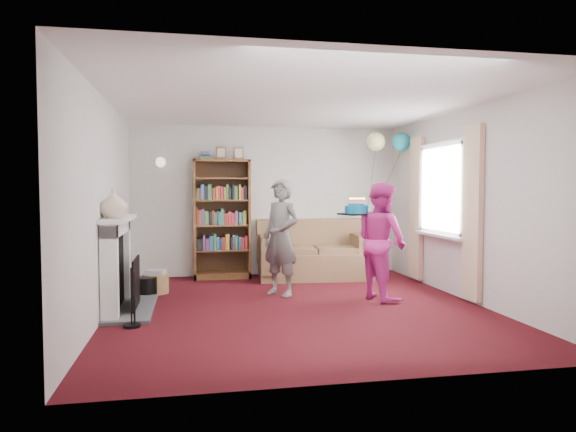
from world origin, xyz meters
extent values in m
plane|color=black|center=(0.00, 0.00, 0.00)|extent=(5.00, 5.00, 0.00)
cube|color=silver|center=(0.00, 2.51, 1.25)|extent=(4.50, 0.02, 2.50)
cube|color=silver|center=(-2.26, 0.00, 1.25)|extent=(0.02, 5.00, 2.50)
cube|color=silver|center=(2.26, 0.00, 1.25)|extent=(0.02, 5.00, 2.50)
cube|color=white|center=(0.00, 0.00, 2.50)|extent=(4.50, 5.00, 0.01)
cube|color=#3F3F42|center=(-2.00, 0.20, 0.02)|extent=(0.55, 1.40, 0.04)
cube|color=white|center=(-2.15, -0.35, 0.53)|extent=(0.18, 0.14, 1.06)
cube|color=white|center=(-2.15, 0.75, 0.53)|extent=(0.18, 0.14, 1.06)
cube|color=white|center=(-2.15, 0.20, 1.00)|extent=(0.18, 1.24, 0.16)
cube|color=white|center=(-2.12, 0.20, 1.10)|extent=(0.28, 1.35, 0.05)
cube|color=black|center=(-2.17, 0.20, 0.48)|extent=(0.10, 0.80, 0.86)
cube|color=black|center=(-1.93, 0.20, 0.33)|extent=(0.02, 0.70, 0.60)
cylinder|color=black|center=(-1.90, -0.58, 0.32)|extent=(0.18, 0.18, 0.64)
cylinder|color=black|center=(-1.87, 1.00, 0.13)|extent=(0.26, 0.26, 0.26)
cube|color=white|center=(2.21, 0.60, 2.08)|extent=(0.08, 1.30, 0.08)
cube|color=white|center=(2.21, 0.60, 0.82)|extent=(0.08, 1.30, 0.08)
cube|color=white|center=(2.24, 0.60, 1.45)|extent=(0.01, 1.15, 1.20)
cube|color=white|center=(2.18, 0.60, 0.79)|extent=(0.14, 1.32, 0.04)
cube|color=beige|center=(2.20, -0.22, 1.15)|extent=(0.07, 0.38, 2.20)
cube|color=beige|center=(2.20, 1.42, 1.15)|extent=(0.07, 0.38, 2.20)
cylinder|color=gold|center=(-1.75, 2.45, 1.90)|extent=(0.04, 0.12, 0.04)
sphere|color=white|center=(-1.75, 2.36, 1.88)|extent=(0.16, 0.16, 0.16)
cube|color=#472B14|center=(-0.79, 2.46, 0.96)|extent=(0.91, 0.04, 1.93)
cube|color=brown|center=(-1.22, 2.27, 0.96)|extent=(0.04, 0.42, 1.93)
cube|color=brown|center=(-0.35, 2.27, 0.96)|extent=(0.04, 0.42, 1.93)
cube|color=brown|center=(-0.79, 2.27, 1.91)|extent=(0.91, 0.42, 0.04)
cube|color=brown|center=(-0.79, 2.27, 0.05)|extent=(0.91, 0.42, 0.10)
cube|color=brown|center=(-0.79, 2.27, 0.46)|extent=(0.83, 0.38, 0.03)
cube|color=brown|center=(-0.79, 2.27, 0.86)|extent=(0.83, 0.38, 0.02)
cube|color=brown|center=(-0.79, 2.27, 1.27)|extent=(0.83, 0.38, 0.02)
cube|color=brown|center=(-0.79, 2.27, 1.62)|extent=(0.83, 0.38, 0.02)
cube|color=maroon|center=(-1.04, 2.25, 1.99)|extent=(0.16, 0.22, 0.12)
cube|color=brown|center=(-0.79, 2.32, 2.04)|extent=(0.16, 0.02, 0.20)
cube|color=brown|center=(-0.50, 2.32, 2.04)|extent=(0.16, 0.02, 0.20)
cube|color=olive|center=(0.69, 2.00, 0.21)|extent=(1.79, 0.95, 0.42)
cube|color=olive|center=(0.69, 2.35, 0.58)|extent=(1.79, 0.24, 0.74)
cube|color=olive|center=(-0.08, 2.00, 0.42)|extent=(0.24, 0.90, 0.58)
cube|color=olive|center=(1.47, 2.00, 0.42)|extent=(0.24, 0.90, 0.58)
cube|color=olive|center=(0.30, 1.92, 0.45)|extent=(0.76, 0.65, 0.12)
cube|color=olive|center=(1.09, 1.92, 0.45)|extent=(0.76, 0.65, 0.12)
cylinder|color=#A1794B|center=(-1.77, 1.19, 0.13)|extent=(0.36, 0.36, 0.27)
cube|color=beige|center=(-1.77, 1.19, 0.30)|extent=(0.25, 0.20, 0.06)
imported|color=black|center=(-0.08, 0.75, 0.79)|extent=(0.66, 0.69, 1.59)
imported|color=#C42784|center=(1.17, 0.25, 0.77)|extent=(0.77, 0.88, 1.54)
cube|color=black|center=(0.87, 0.34, 1.12)|extent=(0.39, 0.39, 0.02)
cylinder|color=#0B5D8A|center=(0.87, 0.34, 1.18)|extent=(0.32, 0.32, 0.10)
cylinder|color=#0B5D8A|center=(0.87, 0.34, 1.24)|extent=(0.24, 0.24, 0.04)
cylinder|color=pink|center=(0.97, 0.34, 1.27)|extent=(0.01, 0.01, 0.09)
sphere|color=orange|center=(0.97, 0.34, 1.32)|extent=(0.02, 0.02, 0.02)
cylinder|color=pink|center=(0.96, 0.38, 1.27)|extent=(0.01, 0.01, 0.09)
sphere|color=orange|center=(0.96, 0.38, 1.32)|extent=(0.02, 0.02, 0.02)
cylinder|color=pink|center=(0.94, 0.41, 1.27)|extent=(0.01, 0.01, 0.09)
sphere|color=orange|center=(0.94, 0.41, 1.32)|extent=(0.02, 0.02, 0.02)
cylinder|color=pink|center=(0.91, 0.43, 1.27)|extent=(0.01, 0.01, 0.09)
sphere|color=orange|center=(0.91, 0.43, 1.32)|extent=(0.02, 0.02, 0.02)
cylinder|color=pink|center=(0.88, 0.44, 1.27)|extent=(0.01, 0.01, 0.09)
sphere|color=orange|center=(0.88, 0.44, 1.32)|extent=(0.02, 0.02, 0.02)
cylinder|color=pink|center=(0.84, 0.44, 1.27)|extent=(0.01, 0.01, 0.09)
sphere|color=orange|center=(0.84, 0.44, 1.32)|extent=(0.02, 0.02, 0.02)
cylinder|color=pink|center=(0.81, 0.42, 1.27)|extent=(0.01, 0.01, 0.09)
sphere|color=orange|center=(0.81, 0.42, 1.32)|extent=(0.02, 0.02, 0.02)
cylinder|color=pink|center=(0.79, 0.39, 1.27)|extent=(0.01, 0.01, 0.09)
sphere|color=orange|center=(0.79, 0.39, 1.32)|extent=(0.02, 0.02, 0.02)
cylinder|color=pink|center=(0.78, 0.36, 1.27)|extent=(0.01, 0.01, 0.09)
sphere|color=orange|center=(0.78, 0.36, 1.32)|extent=(0.02, 0.02, 0.02)
cylinder|color=pink|center=(0.78, 0.33, 1.27)|extent=(0.01, 0.01, 0.09)
sphere|color=orange|center=(0.78, 0.33, 1.32)|extent=(0.02, 0.02, 0.02)
cylinder|color=pink|center=(0.79, 0.29, 1.27)|extent=(0.01, 0.01, 0.09)
sphere|color=orange|center=(0.79, 0.29, 1.32)|extent=(0.02, 0.02, 0.02)
cylinder|color=pink|center=(0.81, 0.27, 1.27)|extent=(0.01, 0.01, 0.09)
sphere|color=orange|center=(0.81, 0.27, 1.32)|extent=(0.02, 0.02, 0.02)
cylinder|color=pink|center=(0.84, 0.25, 1.27)|extent=(0.01, 0.01, 0.09)
sphere|color=orange|center=(0.84, 0.25, 1.32)|extent=(0.02, 0.02, 0.02)
cylinder|color=pink|center=(0.88, 0.25, 1.27)|extent=(0.01, 0.01, 0.09)
sphere|color=orange|center=(0.88, 0.25, 1.32)|extent=(0.02, 0.02, 0.02)
cylinder|color=pink|center=(0.91, 0.26, 1.27)|extent=(0.01, 0.01, 0.09)
sphere|color=orange|center=(0.91, 0.26, 1.32)|extent=(0.02, 0.02, 0.02)
cylinder|color=pink|center=(0.94, 0.28, 1.27)|extent=(0.01, 0.01, 0.09)
sphere|color=orange|center=(0.94, 0.28, 1.32)|extent=(0.02, 0.02, 0.02)
cylinder|color=pink|center=(0.96, 0.31, 1.27)|extent=(0.01, 0.01, 0.09)
sphere|color=orange|center=(0.96, 0.31, 1.32)|extent=(0.02, 0.02, 0.02)
sphere|color=#3F3F3F|center=(1.47, 1.80, 0.69)|extent=(0.02, 0.02, 0.02)
sphere|color=teal|center=(2.12, 1.86, 2.22)|extent=(0.31, 0.31, 0.31)
sphere|color=#FEFF9B|center=(1.68, 1.86, 2.22)|extent=(0.31, 0.31, 0.31)
imported|color=beige|center=(-2.12, -0.15, 1.29)|extent=(0.36, 0.36, 0.32)
camera|label=1|loc=(-1.27, -6.11, 1.45)|focal=32.00mm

